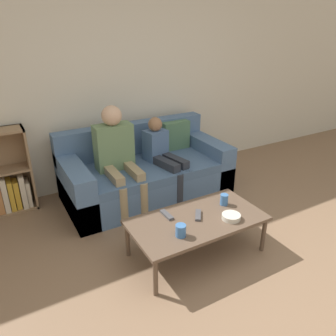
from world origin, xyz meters
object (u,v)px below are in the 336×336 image
person_child (163,154)px  cup_far (224,200)px  tv_remote_0 (198,215)px  cup_near (181,231)px  snack_bowl (231,217)px  coffee_table (197,222)px  person_adult (117,151)px  couch (146,173)px  tv_remote_1 (167,215)px

person_child → cup_far: (0.08, -1.04, -0.12)m
cup_far → tv_remote_0: 0.33m
cup_far → cup_near: bearing=-160.0°
tv_remote_0 → snack_bowl: 0.29m
coffee_table → person_child: person_child is taller
person_child → person_adult: bearing=163.4°
snack_bowl → person_child: bearing=89.2°
couch → coffee_table: 1.26m
couch → person_adult: person_adult is taller
person_child → tv_remote_1: bearing=-128.2°
coffee_table → cup_far: size_ratio=11.26×
couch → cup_near: (-0.36, -1.40, 0.14)m
cup_near → cup_far: cup_far is taller
couch → person_adult: size_ratio=1.68×
tv_remote_0 → cup_far: bearing=44.3°
coffee_table → cup_far: 0.37m
couch → tv_remote_1: (-0.31, -1.08, 0.10)m
person_adult → person_child: bearing=-5.1°
coffee_table → person_adult: 1.25m
coffee_table → couch: bearing=85.2°
cup_near → tv_remote_1: size_ratio=0.60×
couch → snack_bowl: couch is taller
tv_remote_1 → person_child: bearing=61.7°
coffee_table → person_adult: bearing=103.2°
person_adult → cup_near: person_adult is taller
person_child → snack_bowl: (-0.02, -1.27, -0.15)m
person_child → cup_near: size_ratio=9.13×
coffee_table → snack_bowl: (0.26, -0.15, 0.05)m
person_adult → person_child: 0.57m
coffee_table → snack_bowl: size_ratio=7.27×
person_adult → tv_remote_1: 1.04m
person_adult → snack_bowl: size_ratio=6.97×
person_adult → person_child: person_adult is taller
cup_near → tv_remote_0: bearing=31.0°
person_child → cup_far: person_child is taller
tv_remote_0 → couch: bearing=121.9°
tv_remote_1 → snack_bowl: (0.47, -0.32, 0.01)m
cup_near → cup_far: size_ratio=0.98×
tv_remote_0 → snack_bowl: size_ratio=1.02×
person_child → cup_near: 1.37m
snack_bowl → coffee_table: bearing=149.8°
tv_remote_0 → snack_bowl: snack_bowl is taller
coffee_table → person_child: (0.27, 1.12, 0.20)m
person_child → tv_remote_1: 1.07m
tv_remote_0 → snack_bowl: (0.23, -0.18, 0.01)m
person_child → tv_remote_0: (-0.24, -1.09, -0.16)m
couch → snack_bowl: size_ratio=11.75×
couch → coffee_table: couch is taller
person_child → couch: bearing=130.5°
cup_far → snack_bowl: size_ratio=0.65×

